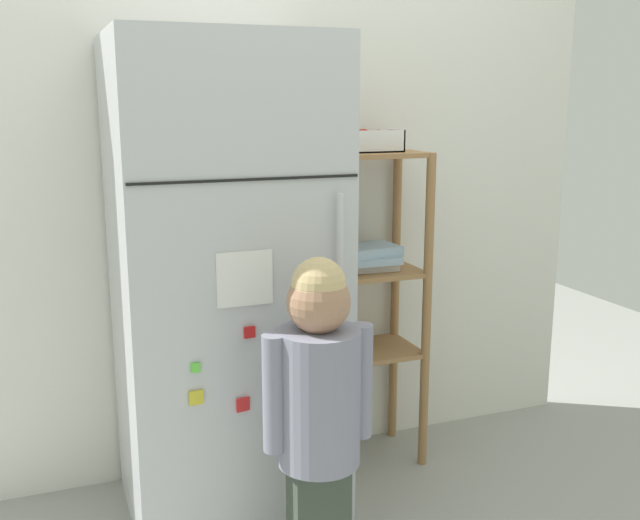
{
  "coord_description": "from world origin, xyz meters",
  "views": [
    {
      "loc": [
        -0.86,
        -2.37,
        1.46
      ],
      "look_at": [
        0.07,
        0.02,
        0.89
      ],
      "focal_mm": 41.36,
      "sensor_mm": 36.0,
      "label": 1
    }
  ],
  "objects": [
    {
      "name": "ground_plane",
      "position": [
        0.0,
        0.0,
        0.0
      ],
      "size": [
        6.0,
        6.0,
        0.0
      ],
      "primitive_type": "plane",
      "color": "#999993"
    },
    {
      "name": "kitchen_wall_back",
      "position": [
        0.0,
        0.37,
        1.08
      ],
      "size": [
        2.78,
        0.03,
        2.16
      ],
      "primitive_type": "cube",
      "color": "silver",
      "rests_on": "ground"
    },
    {
      "name": "refrigerator",
      "position": [
        -0.28,
        0.02,
        0.83
      ],
      "size": [
        0.71,
        0.68,
        1.66
      ],
      "color": "silver",
      "rests_on": "ground"
    },
    {
      "name": "child_standing",
      "position": [
        -0.15,
        -0.53,
        0.62
      ],
      "size": [
        0.33,
        0.25,
        1.03
      ],
      "color": "#3B4639",
      "rests_on": "ground"
    },
    {
      "name": "pantry_shelf_unit",
      "position": [
        0.34,
        0.19,
        0.75
      ],
      "size": [
        0.41,
        0.31,
        1.26
      ],
      "color": "#9E7247",
      "rests_on": "ground"
    },
    {
      "name": "fruit_bin",
      "position": [
        0.32,
        0.19,
        1.3
      ],
      "size": [
        0.25,
        0.15,
        0.09
      ],
      "color": "white",
      "rests_on": "pantry_shelf_unit"
    }
  ]
}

